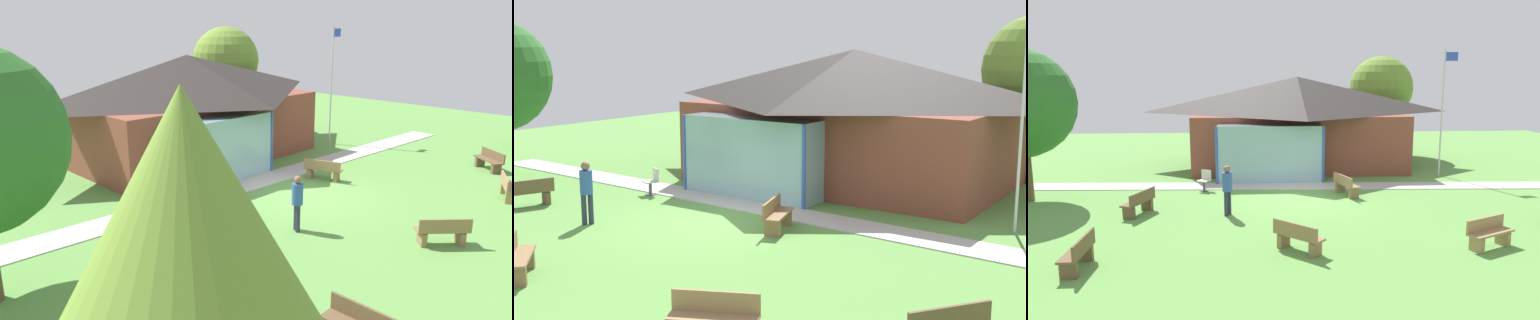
{
  "view_description": "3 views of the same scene",
  "coord_description": "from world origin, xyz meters",
  "views": [
    {
      "loc": [
        -13.3,
        -10.74,
        6.06
      ],
      "look_at": [
        -0.47,
        1.88,
        1.02
      ],
      "focal_mm": 34.37,
      "sensor_mm": 36.0,
      "label": 1
    },
    {
      "loc": [
        11.28,
        -13.25,
        4.82
      ],
      "look_at": [
        0.07,
        2.72,
        1.38
      ],
      "focal_mm": 45.8,
      "sensor_mm": 36.0,
      "label": 2
    },
    {
      "loc": [
        -1.68,
        -17.77,
        4.74
      ],
      "look_at": [
        -0.46,
        2.65,
        1.07
      ],
      "focal_mm": 33.15,
      "sensor_mm": 36.0,
      "label": 3
    }
  ],
  "objects": [
    {
      "name": "ground_plane",
      "position": [
        0.0,
        0.0,
        0.0
      ],
      "size": [
        44.0,
        44.0,
        0.0
      ],
      "primitive_type": "plane",
      "color": "#609947"
    },
    {
      "name": "bench_mid_left",
      "position": [
        -5.73,
        -1.74,
        0.4
      ],
      "size": [
        0.92,
        1.56,
        0.84
      ],
      "rotation": [
        0.0,
        0.0,
        1.23
      ],
      "color": "brown",
      "rests_on": "ground_plane"
    },
    {
      "name": "bench_front_left",
      "position": [
        -6.09,
        -6.42,
        0.4
      ],
      "size": [
        0.45,
        1.5,
        0.84
      ],
      "rotation": [
        0.0,
        0.0,
        1.58
      ],
      "color": "brown",
      "rests_on": "ground_plane"
    },
    {
      "name": "pavilion",
      "position": [
        0.45,
        7.09,
        2.43
      ],
      "size": [
        11.44,
        8.44,
        4.68
      ],
      "color": "brown",
      "rests_on": "ground_plane"
    },
    {
      "name": "flagpole",
      "position": [
        7.08,
        3.94,
        3.27
      ],
      "size": [
        0.64,
        0.08,
        5.95
      ],
      "color": "silver",
      "rests_on": "ground_plane"
    },
    {
      "name": "footpath",
      "position": [
        0.0,
        2.14,
        0.01
      ],
      "size": [
        25.66,
        2.48,
        0.03
      ],
      "primitive_type": "cube",
      "rotation": [
        0.0,
        0.0,
        -0.05
      ],
      "color": "#BCB7B2",
      "rests_on": "ground_plane"
    },
    {
      "name": "visitor_strolling_lawn",
      "position": [
        -2.68,
        -2.01,
        1.02
      ],
      "size": [
        0.34,
        0.34,
        1.74
      ],
      "rotation": [
        0.0,
        0.0,
        1.03
      ],
      "color": "#2D3347",
      "rests_on": "ground_plane"
    },
    {
      "name": "bench_front_center",
      "position": [
        -0.57,
        -5.58,
        0.4
      ],
      "size": [
        1.39,
        1.35,
        0.84
      ],
      "rotation": [
        0.0,
        0.0,
        5.53
      ],
      "color": "olive",
      "rests_on": "ground_plane"
    },
    {
      "name": "tree_behind_pavilion_right",
      "position": [
        5.86,
        10.55,
        3.97
      ],
      "size": [
        3.79,
        3.79,
        5.89
      ],
      "color": "brown",
      "rests_on": "ground_plane"
    },
    {
      "name": "patio_chair_west",
      "position": [
        -3.83,
        1.57,
        0.42
      ],
      "size": [
        0.59,
        0.59,
        0.86
      ],
      "rotation": [
        0.0,
        0.0,
        2.7
      ],
      "color": "beige",
      "rests_on": "ground_plane"
    },
    {
      "name": "bench_front_right",
      "position": [
        4.77,
        -5.57,
        0.4
      ],
      "size": [
        1.54,
        1.05,
        0.84
      ],
      "rotation": [
        0.0,
        0.0,
        3.6
      ],
      "color": "#9E7A51",
      "rests_on": "ground_plane"
    },
    {
      "name": "bench_rear_near_path",
      "position": [
        1.88,
        0.45,
        0.4
      ],
      "size": [
        0.88,
        1.56,
        0.84
      ],
      "rotation": [
        0.0,
        0.0,
        5.03
      ],
      "color": "olive",
      "rests_on": "ground_plane"
    }
  ]
}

